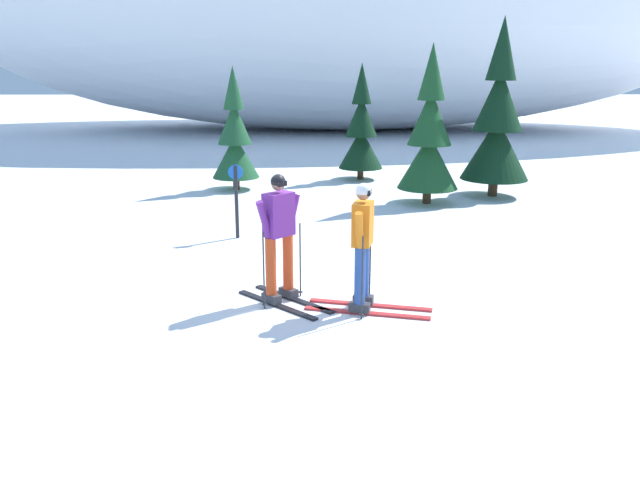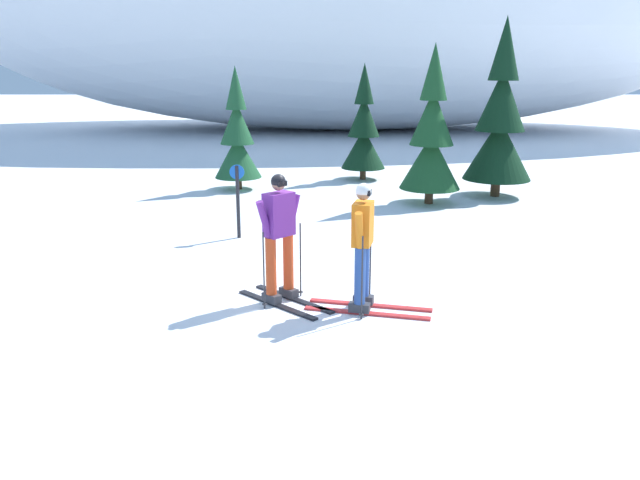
% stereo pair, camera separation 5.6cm
% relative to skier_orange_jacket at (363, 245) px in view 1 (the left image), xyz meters
% --- Properties ---
extents(ground_plane, '(120.00, 120.00, 0.00)m').
position_rel_skier_orange_jacket_xyz_m(ground_plane, '(-0.95, 0.90, -0.92)').
color(ground_plane, white).
extents(skier_orange_jacket, '(1.77, 0.81, 1.77)m').
position_rel_skier_orange_jacket_xyz_m(skier_orange_jacket, '(0.00, 0.00, 0.00)').
color(skier_orange_jacket, red).
rests_on(skier_orange_jacket, ground).
extents(skier_purple_jacket, '(1.40, 1.39, 1.83)m').
position_rel_skier_orange_jacket_xyz_m(skier_purple_jacket, '(-1.14, 0.33, 0.05)').
color(skier_purple_jacket, black).
rests_on(skier_purple_jacket, ground).
extents(pine_tree_far_left, '(1.24, 1.24, 3.22)m').
position_rel_skier_orange_jacket_xyz_m(pine_tree_far_left, '(-2.76, 8.74, 0.43)').
color(pine_tree_far_left, '#47301E').
rests_on(pine_tree_far_left, ground).
extents(pine_tree_center_left, '(1.27, 1.27, 3.29)m').
position_rel_skier_orange_jacket_xyz_m(pine_tree_center_left, '(0.67, 10.26, 0.46)').
color(pine_tree_center_left, '#47301E').
rests_on(pine_tree_center_left, ground).
extents(pine_tree_center_right, '(1.44, 1.44, 3.74)m').
position_rel_skier_orange_jacket_xyz_m(pine_tree_center_right, '(2.05, 6.92, 0.64)').
color(pine_tree_center_right, '#47301E').
rests_on(pine_tree_center_right, ground).
extents(pine_tree_far_right, '(1.69, 1.69, 4.38)m').
position_rel_skier_orange_jacket_xyz_m(pine_tree_far_right, '(3.88, 7.81, 0.91)').
color(pine_tree_far_right, '#47301E').
rests_on(pine_tree_far_right, ground).
extents(trail_marker_post, '(0.28, 0.07, 1.43)m').
position_rel_skier_orange_jacket_xyz_m(trail_marker_post, '(-2.15, 3.78, -0.11)').
color(trail_marker_post, black).
rests_on(trail_marker_post, ground).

